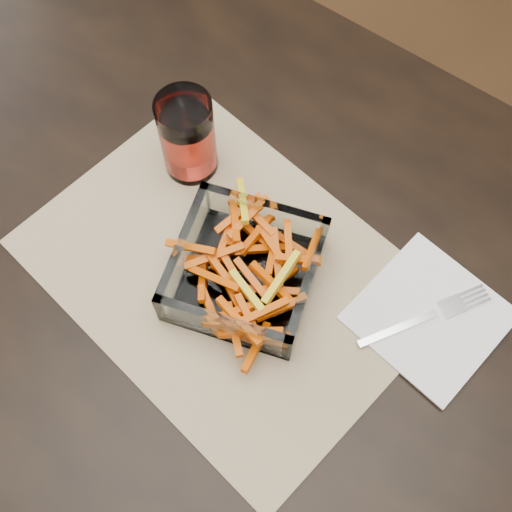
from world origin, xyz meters
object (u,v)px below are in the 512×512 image
object	(u,v)px
dining_table	(211,310)
tumbler	(188,138)
glass_bowl	(245,271)
fork	(428,316)

from	to	relation	value
dining_table	tumbler	bearing A→B (deg)	134.58
glass_bowl	fork	distance (m)	0.22
dining_table	glass_bowl	world-z (taller)	glass_bowl
glass_bowl	tumbler	distance (m)	0.18
tumbler	fork	world-z (taller)	tumbler
dining_table	glass_bowl	xyz separation A→B (m)	(0.03, 0.03, 0.12)
tumbler	dining_table	bearing A→B (deg)	-45.42
dining_table	tumbler	world-z (taller)	tumbler
glass_bowl	tumbler	world-z (taller)	tumbler
fork	dining_table	bearing A→B (deg)	-121.81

